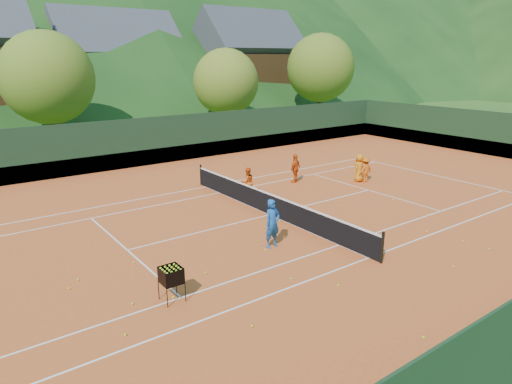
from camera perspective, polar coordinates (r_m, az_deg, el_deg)
ground at (r=19.78m, az=1.76°, el=-2.90°), size 400.00×400.00×0.00m
clay_court at (r=19.77m, az=1.76°, el=-2.88°), size 40.00×24.00×0.02m
coach at (r=16.22m, az=2.07°, el=-3.95°), size 0.67×0.47×1.77m
student_a at (r=22.18m, az=-1.08°, el=1.26°), size 0.77×0.65×1.44m
student_b at (r=24.74m, az=4.94°, el=2.97°), size 1.00×0.69×1.57m
student_c at (r=25.44m, az=12.78°, el=2.96°), size 0.82×0.60×1.54m
student_d at (r=25.46m, az=13.51°, el=2.73°), size 0.90×0.53×1.37m
tennis_ball_0 at (r=13.41m, az=-10.31°, el=-12.85°), size 0.07×0.07×0.07m
tennis_ball_1 at (r=14.65m, az=-6.32°, el=-10.01°), size 0.07×0.07×0.07m
tennis_ball_2 at (r=19.03m, az=20.53°, el=-4.62°), size 0.07×0.07×0.07m
tennis_ball_3 at (r=15.15m, az=-21.35°, el=-10.18°), size 0.07×0.07×0.07m
tennis_ball_4 at (r=16.93m, az=0.10°, el=-6.13°), size 0.07×0.07×0.07m
tennis_ball_6 at (r=18.95m, az=2.97°, el=-3.63°), size 0.07×0.07×0.07m
tennis_ball_7 at (r=11.99m, az=-0.51°, el=-16.39°), size 0.07×0.07×0.07m
tennis_ball_8 at (r=16.26m, az=23.44°, el=-8.57°), size 0.07×0.07×0.07m
tennis_ball_9 at (r=14.25m, az=4.41°, el=-10.75°), size 0.07×0.07×0.07m
tennis_ball_10 at (r=12.28m, az=20.18°, el=-16.68°), size 0.07×0.07×0.07m
tennis_ball_11 at (r=20.96m, az=20.66°, el=-2.71°), size 0.07×0.07×0.07m
tennis_ball_12 at (r=14.06m, az=10.24°, el=-11.39°), size 0.07×0.07×0.07m
tennis_ball_13 at (r=12.11m, az=-16.03°, el=-16.77°), size 0.07×0.07×0.07m
tennis_ball_14 at (r=21.19m, az=10.33°, el=-1.68°), size 0.07×0.07×0.07m
tennis_ball_15 at (r=18.57m, az=24.46°, el=-5.59°), size 0.07×0.07×0.07m
tennis_ball_16 at (r=19.21m, az=6.54°, el=-3.43°), size 0.07×0.07×0.07m
tennis_ball_17 at (r=22.66m, az=16.78°, el=-0.93°), size 0.07×0.07×0.07m
tennis_ball_19 at (r=15.75m, az=-15.03°, el=-8.53°), size 0.07×0.07×0.07m
tennis_ball_20 at (r=18.19m, az=27.07°, el=-6.39°), size 0.07×0.07×0.07m
tennis_ball_21 at (r=16.16m, az=1.14°, el=-7.27°), size 0.07×0.07×0.07m
tennis_ball_22 at (r=14.72m, az=-22.31°, el=-11.10°), size 0.07×0.07×0.07m
tennis_ball_23 at (r=13.35m, az=-15.19°, el=-13.34°), size 0.07×0.07×0.07m
court_lines at (r=19.77m, az=1.76°, el=-2.84°), size 23.83×11.03×0.00m
tennis_net at (r=19.61m, az=1.78°, el=-1.47°), size 0.10×12.07×1.10m
perimeter_fence at (r=19.39m, az=1.80°, el=0.63°), size 40.40×24.24×3.00m
ball_hopper at (r=13.01m, az=-10.57°, el=-10.29°), size 0.57×0.57×1.00m
chalet_mid at (r=51.76m, az=-16.97°, el=14.07°), size 12.65×8.82×11.45m
chalet_right at (r=54.69m, az=-1.08°, el=15.13°), size 11.50×8.82×11.91m
tree_b at (r=35.51m, az=-24.65°, el=12.84°), size 6.40×6.40×8.40m
tree_c at (r=40.01m, az=-3.77°, el=13.57°), size 5.60×5.60×7.35m
tree_d at (r=48.23m, az=8.06°, el=15.10°), size 6.80×6.80×8.93m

